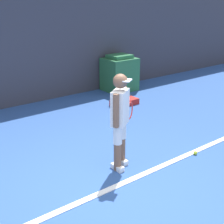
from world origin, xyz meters
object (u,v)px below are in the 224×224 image
object	(u,v)px
tennis_ball	(195,153)
equipment_bag	(124,102)
tennis_player	(120,118)
covered_chair	(119,73)

from	to	relation	value
tennis_ball	equipment_bag	distance (m)	2.93
tennis_player	tennis_ball	xyz separation A→B (m)	(1.29, -0.50, -0.81)
tennis_ball	covered_chair	distance (m)	4.31
tennis_ball	equipment_bag	bearing A→B (deg)	75.21
tennis_player	tennis_ball	size ratio (longest dim) A/B	22.56
tennis_player	tennis_ball	bearing A→B (deg)	-54.79
tennis_player	equipment_bag	bearing A→B (deg)	15.29
tennis_ball	equipment_bag	size ratio (longest dim) A/B	0.09
tennis_player	equipment_bag	size ratio (longest dim) A/B	2.10
tennis_player	equipment_bag	world-z (taller)	tennis_player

